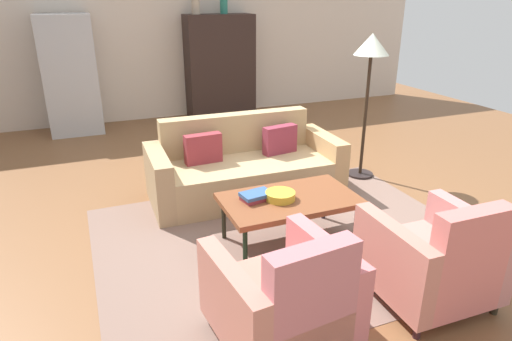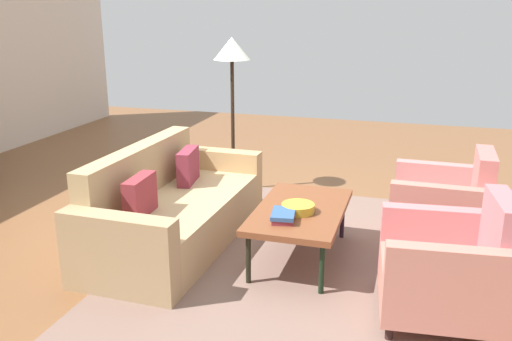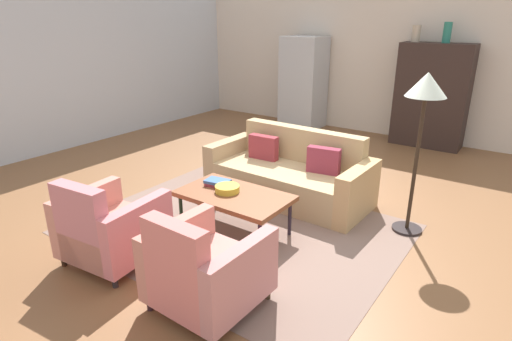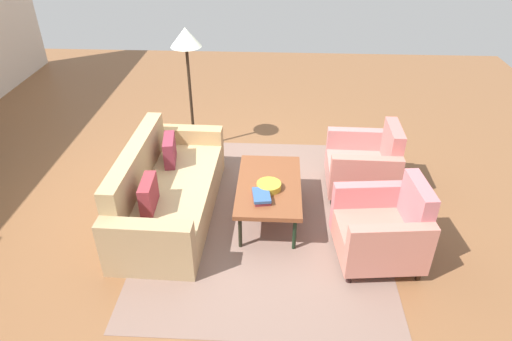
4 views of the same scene
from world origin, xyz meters
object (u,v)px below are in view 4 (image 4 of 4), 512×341
coffee_table (269,187)px  armchair_right (366,166)px  armchair_left (385,230)px  couch (164,192)px  floor_lamp (187,49)px  book_stack (261,197)px  fruit_bowl (269,186)px

coffee_table → armchair_right: size_ratio=1.36×
armchair_left → armchair_right: size_ratio=1.00×
couch → armchair_right: 2.43m
floor_lamp → book_stack: bearing=-150.3°
couch → floor_lamp: (1.54, -0.07, 1.16)m
coffee_table → fruit_bowl: size_ratio=4.52×
armchair_left → couch: bearing=70.1°
fruit_bowl → floor_lamp: bearing=34.3°
coffee_table → fruit_bowl: 0.12m
armchair_left → fruit_bowl: 1.28m
coffee_table → book_stack: (-0.29, 0.07, 0.07)m
floor_lamp → couch: bearing=177.4°
armchair_left → floor_lamp: floor_lamp is taller
fruit_bowl → book_stack: 0.21m
couch → fruit_bowl: size_ratio=7.99×
armchair_left → armchair_right: 1.19m
coffee_table → fruit_bowl: bearing=180.0°
couch → armchair_right: armchair_right is taller
fruit_bowl → couch: bearing=85.4°
fruit_bowl → armchair_left: bearing=-113.2°
couch → fruit_bowl: couch is taller
armchair_right → coffee_table: bearing=118.4°
coffee_table → armchair_left: armchair_left is taller
coffee_table → floor_lamp: bearing=35.9°
couch → fruit_bowl: bearing=86.8°
coffee_table → armchair_right: 1.31m
couch → armchair_right: size_ratio=2.41×
coffee_table → book_stack: 0.31m
coffee_table → book_stack: book_stack is taller
armchair_left → armchair_right: (1.19, -0.00, 0.00)m
armchair_right → floor_lamp: (0.94, 2.28, 1.10)m
coffee_table → armchair_left: 1.31m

